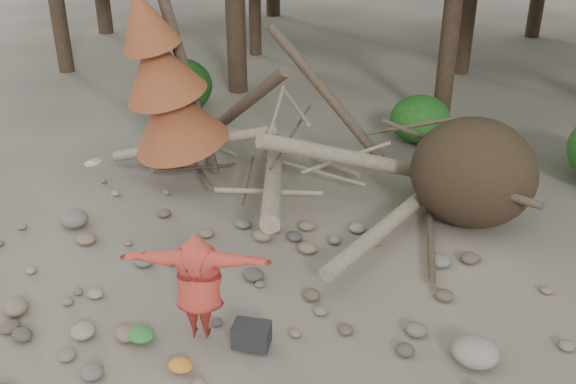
% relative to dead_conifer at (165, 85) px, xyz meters
% --- Properties ---
extents(ground, '(120.00, 120.00, 0.00)m').
position_rel_dead_conifer_xyz_m(ground, '(3.12, -3.37, -2.11)').
color(ground, '#514C44').
rests_on(ground, ground).
extents(deadfall_pile, '(8.55, 5.24, 3.30)m').
position_rel_dead_conifer_xyz_m(deadfall_pile, '(5.13, 0.87, -1.16)').
color(deadfall_pile, '#332619').
rests_on(deadfall_pile, ground).
extents(dead_conifer, '(2.06, 2.16, 4.35)m').
position_rel_dead_conifer_xyz_m(dead_conifer, '(0.00, 0.00, 0.00)').
color(dead_conifer, '#4C3F30').
rests_on(dead_conifer, ground).
extents(bush_left, '(1.80, 1.80, 1.44)m').
position_rel_dead_conifer_xyz_m(bush_left, '(-2.38, 3.83, -1.39)').
color(bush_left, '#174712').
rests_on(bush_left, ground).
extents(bush_mid, '(1.40, 1.40, 1.12)m').
position_rel_dead_conifer_xyz_m(bush_mid, '(3.92, 4.43, -1.55)').
color(bush_mid, '#1F5A1A').
rests_on(bush_mid, ground).
extents(frisbee_thrower, '(2.72, 1.17, 2.26)m').
position_rel_dead_conifer_xyz_m(frisbee_thrower, '(3.08, -3.88, -1.24)').
color(frisbee_thrower, '#AC3026').
rests_on(frisbee_thrower, ground).
extents(backpack, '(0.55, 0.43, 0.32)m').
position_rel_dead_conifer_xyz_m(backpack, '(3.80, -3.78, -1.95)').
color(backpack, black).
rests_on(backpack, ground).
extents(cloth_green, '(0.40, 0.33, 0.15)m').
position_rel_dead_conifer_xyz_m(cloth_green, '(2.38, -4.29, -2.04)').
color(cloth_green, '#2C6E2D').
rests_on(cloth_green, ground).
extents(cloth_orange, '(0.33, 0.27, 0.12)m').
position_rel_dead_conifer_xyz_m(cloth_orange, '(3.20, -4.56, -2.05)').
color(cloth_orange, '#C57121').
rests_on(cloth_orange, ground).
extents(boulder_mid_right, '(0.61, 0.54, 0.36)m').
position_rel_dead_conifer_xyz_m(boulder_mid_right, '(6.54, -2.82, -1.93)').
color(boulder_mid_right, gray).
rests_on(boulder_mid_right, ground).
extents(boulder_mid_left, '(0.53, 0.48, 0.32)m').
position_rel_dead_conifer_xyz_m(boulder_mid_left, '(-0.64, -2.19, -1.95)').
color(boulder_mid_left, '#665D56').
rests_on(boulder_mid_left, ground).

